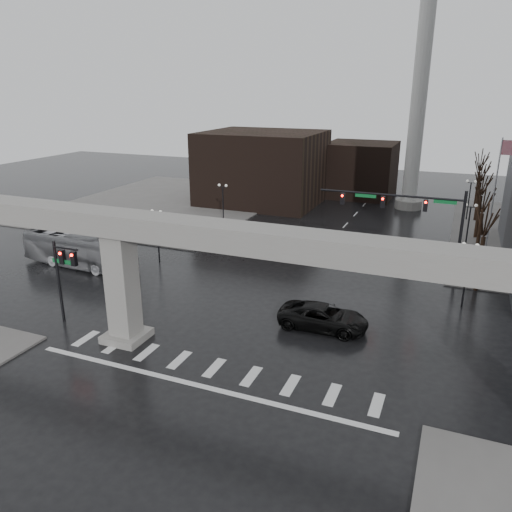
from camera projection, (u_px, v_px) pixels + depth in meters
name	position (u px, v px, depth m)	size (l,w,h in m)	color
ground	(222.00, 360.00, 30.66)	(160.00, 160.00, 0.00)	black
sidewalk_nw	(170.00, 203.00, 71.52)	(28.00, 36.00, 0.15)	slate
elevated_guideway	(239.00, 257.00, 27.99)	(48.00, 2.60, 8.70)	gray
building_far_left	(263.00, 168.00, 70.85)	(16.00, 14.00, 10.00)	black
building_far_mid	(360.00, 169.00, 75.60)	(10.00, 10.00, 8.00)	black
smokestack	(418.00, 108.00, 64.44)	(3.60, 3.60, 30.00)	#BABBB6
signal_mast_arm	(415.00, 213.00, 41.99)	(12.12, 0.43, 8.00)	black
signal_left_pole	(63.00, 269.00, 34.21)	(2.30, 0.30, 6.00)	black
flagpole_assembly	(498.00, 192.00, 41.97)	(2.06, 0.12, 12.00)	silver
lamp_right_0	(468.00, 264.00, 36.92)	(1.22, 0.32, 5.11)	black
lamp_right_1	(469.00, 220.00, 49.17)	(1.22, 0.32, 5.11)	black
lamp_right_2	(470.00, 193.00, 61.42)	(1.22, 0.32, 5.11)	black
lamp_left_0	(157.00, 227.00, 46.66)	(1.22, 0.32, 5.11)	black
lamp_left_1	(223.00, 198.00, 58.91)	(1.22, 0.32, 5.11)	black
lamp_left_2	(266.00, 179.00, 71.17)	(1.22, 0.32, 5.11)	black
tree_right_0	(481.00, 258.00, 40.28)	(1.09, 1.58, 7.50)	black
tree_right_1	(480.00, 232.00, 47.26)	(1.09, 1.61, 7.67)	black
tree_right_2	(479.00, 213.00, 54.24)	(1.10, 1.63, 7.85)	black
tree_right_3	(478.00, 198.00, 61.22)	(1.11, 1.66, 8.02)	black
tree_right_4	(478.00, 186.00, 68.20)	(1.12, 1.69, 8.19)	black
pickup_truck	(323.00, 317.00, 34.38)	(2.84, 6.16, 1.71)	black
city_bus	(79.00, 249.00, 46.17)	(2.73, 11.68, 3.25)	#97979B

